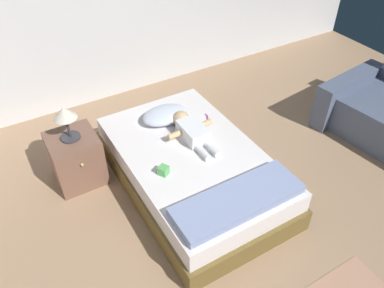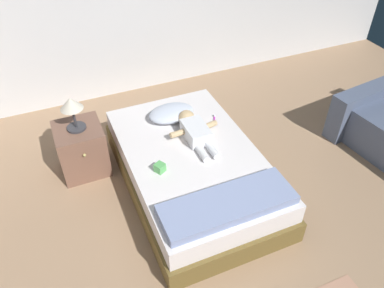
% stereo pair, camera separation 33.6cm
% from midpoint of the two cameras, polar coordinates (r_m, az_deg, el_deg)
% --- Properties ---
extents(ground_plane, '(8.00, 8.00, 0.00)m').
position_cam_midpoint_polar(ground_plane, '(3.14, 5.63, -18.62)').
color(ground_plane, '#A27F5F').
extents(bed, '(1.19, 1.94, 0.41)m').
position_cam_midpoint_polar(bed, '(3.57, -2.70, -3.95)').
color(bed, brown).
rests_on(bed, ground_plane).
extents(pillow, '(0.46, 0.31, 0.13)m').
position_cam_midpoint_polar(pillow, '(3.79, -6.68, 4.26)').
color(pillow, silver).
rests_on(pillow, bed).
extents(baby, '(0.48, 0.66, 0.16)m').
position_cam_midpoint_polar(baby, '(3.56, -2.84, 2.00)').
color(baby, white).
rests_on(baby, bed).
extents(toothbrush, '(0.08, 0.14, 0.02)m').
position_cam_midpoint_polar(toothbrush, '(3.81, -0.14, 3.79)').
color(toothbrush, '#B826AD').
rests_on(toothbrush, bed).
extents(nightstand, '(0.44, 0.47, 0.51)m').
position_cam_midpoint_polar(nightstand, '(3.81, -19.42, -2.21)').
color(nightstand, brown).
rests_on(nightstand, ground_plane).
extents(lamp, '(0.21, 0.21, 0.33)m').
position_cam_midpoint_polar(lamp, '(3.51, -21.17, 3.84)').
color(lamp, '#333338').
rests_on(lamp, nightstand).
extents(blanket, '(1.07, 0.37, 0.07)m').
position_cam_midpoint_polar(blanket, '(2.97, 3.68, -8.55)').
color(blanket, '#8392BB').
rests_on(blanket, bed).
extents(toy_block, '(0.11, 0.11, 0.08)m').
position_cam_midpoint_polar(toy_block, '(3.22, -7.29, -4.10)').
color(toy_block, '#5AB35C').
rests_on(toy_block, bed).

